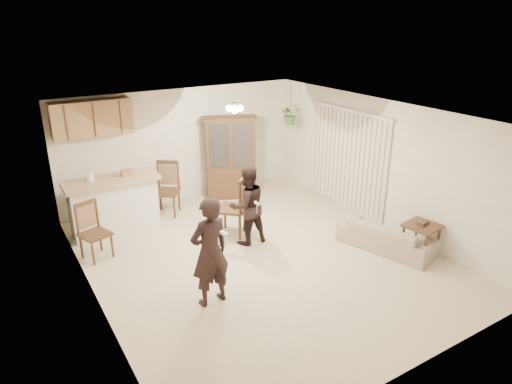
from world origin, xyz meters
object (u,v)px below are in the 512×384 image
child (247,209)px  china_hutch (230,158)px  side_table (420,240)px  chair_hutch_right (232,218)px  sofa (386,230)px  chair_hutch_left (167,200)px  adult (210,248)px  chair_bar (96,243)px

child → china_hutch: 2.36m
side_table → chair_hutch_right: 3.43m
sofa → chair_hutch_left: (-2.79, 3.52, -0.05)m
child → chair_hutch_left: child is taller
child → side_table: bearing=140.6°
sofa → adult: 3.46m
sofa → chair_bar: bearing=45.5°
chair_bar → sofa: bearing=-45.7°
side_table → chair_hutch_left: (-3.10, 4.01, 0.01)m
sofa → china_hutch: 3.91m
sofa → side_table: sofa is taller
child → side_table: (2.32, -2.01, -0.37)m
sofa → child: (-2.01, 1.51, 0.31)m
child → chair_hutch_right: size_ratio=1.14×
child → chair_hutch_left: (-0.79, 2.01, -0.36)m
child → chair_bar: child is taller
china_hutch → chair_hutch_right: china_hutch is taller
side_table → chair_hutch_right: bearing=134.2°
child → china_hutch: (0.85, 2.18, 0.25)m
china_hutch → side_table: (1.47, -4.19, -0.62)m
child → side_table: child is taller
adult → child: bearing=-141.6°
side_table → chair_bar: size_ratio=0.65×
child → chair_hutch_left: size_ratio=1.21×
adult → chair_bar: adult is taller
sofa → chair_bar: (-4.53, 2.38, -0.08)m
chair_bar → chair_hutch_right: (2.45, -0.42, 0.05)m
sofa → chair_bar: size_ratio=1.86×
china_hutch → child: bearing=-88.7°
sofa → chair_hutch_right: bearing=29.9°
adult → side_table: bearing=164.6°
china_hutch → chair_hutch_left: china_hutch is taller
adult → china_hutch: china_hutch is taller
china_hutch → chair_bar: size_ratio=1.86×
chair_bar → chair_hutch_right: size_ratio=0.85×
child → chair_bar: (-2.52, 0.87, -0.39)m
china_hutch → chair_hutch_left: (-1.63, -0.18, -0.61)m
sofa → chair_hutch_right: chair_hutch_right is taller
adult → china_hutch: size_ratio=0.96×
sofa → chair_bar: chair_bar is taller
sofa → child: size_ratio=1.39×
chair_hutch_right → chair_hutch_left: bearing=-109.3°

